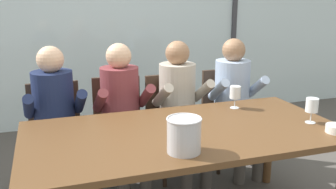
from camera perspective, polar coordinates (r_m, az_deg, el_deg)
name	(u,v)px	position (r m, az deg, el deg)	size (l,w,h in m)	color
ground	(146,168)	(3.62, -3.32, -11.09)	(14.00, 14.00, 0.00)	#4C4742
window_glass_panel	(113,19)	(4.69, -8.37, 11.32)	(7.26, 0.03, 2.60)	silver
window_mullion_right	(234,16)	(5.21, 10.01, 11.61)	(0.06, 0.06, 2.60)	#38383D
hillside_vineyard	(82,26)	(8.49, -12.98, 10.10)	(13.26, 2.40, 1.84)	#477A38
dining_table	(185,140)	(2.47, 2.58, -6.94)	(2.06, 1.03, 0.74)	brown
chair_near_curtain	(56,129)	(3.23, -16.67, -4.99)	(0.45, 0.45, 0.89)	#332319
chair_left_of_center	(118,120)	(3.32, -7.57, -3.93)	(0.48, 0.48, 0.89)	#332319
chair_center	(172,116)	(3.40, 0.59, -3.32)	(0.47, 0.47, 0.89)	#332319
chair_right_of_center	(226,109)	(3.66, 8.85, -2.18)	(0.45, 0.45, 0.89)	#332319
person_navy_polo	(55,113)	(3.06, -16.76, -2.67)	(0.48, 0.62, 1.21)	#192347
person_maroon_top	(123,106)	(3.12, -6.92, -1.82)	(0.47, 0.62, 1.21)	brown
person_beige_jumper	(181,101)	(3.25, 1.98, -1.00)	(0.49, 0.63, 1.21)	#B7AD9E
person_pale_blue_shirt	(235,96)	(3.47, 10.22, -0.22)	(0.47, 0.62, 1.21)	#9EB2D1
ice_bucket_primary	(184,135)	(2.09, 2.44, -6.10)	(0.20, 0.20, 0.20)	#B7B7BC
tasting_bowl	(336,129)	(2.62, 24.20, -4.77)	(0.13, 0.13, 0.05)	silver
wine_glass_by_left_taster	(312,106)	(2.73, 21.04, -1.59)	(0.08, 0.08, 0.17)	silver
wine_glass_near_bucket	(235,93)	(2.92, 10.18, 0.18)	(0.08, 0.08, 0.17)	silver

